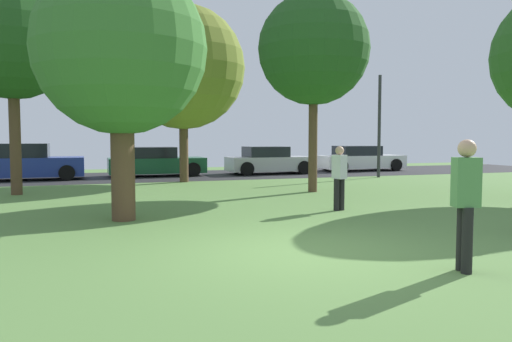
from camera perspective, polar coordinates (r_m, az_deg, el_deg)
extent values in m
plane|color=#5B8442|center=(7.81, 4.96, -9.21)|extent=(44.00, 44.00, 0.00)
cube|color=#28282B|center=(23.23, -11.17, -0.58)|extent=(44.00, 6.40, 0.01)
cylinder|color=brown|center=(16.27, 6.52, 3.84)|extent=(0.29, 0.29, 3.54)
sphere|color=#23511E|center=(16.51, 6.60, 13.67)|extent=(3.57, 3.57, 3.57)
cylinder|color=brown|center=(17.01, -25.79, 3.25)|extent=(0.33, 0.33, 3.40)
sphere|color=#23511E|center=(17.27, -26.09, 13.49)|extent=(3.70, 3.70, 3.70)
cylinder|color=brown|center=(20.00, -8.24, 2.79)|extent=(0.35, 0.35, 2.82)
sphere|color=olive|center=(20.18, -8.33, 11.64)|extent=(4.86, 4.86, 4.86)
cylinder|color=brown|center=(10.94, -14.95, 0.37)|extent=(0.50, 0.50, 2.25)
sphere|color=#38702D|center=(11.08, -15.18, 13.35)|extent=(3.60, 3.60, 3.60)
cylinder|color=black|center=(7.19, 22.44, -7.11)|extent=(0.14, 0.14, 0.86)
cylinder|color=black|center=(7.05, 22.96, -7.34)|extent=(0.14, 0.14, 0.86)
cube|color=#51894C|center=(7.02, 22.86, -1.19)|extent=(0.37, 0.31, 0.64)
sphere|color=tan|center=(7.00, 22.95, 2.39)|extent=(0.23, 0.23, 0.23)
cylinder|color=black|center=(12.19, 9.18, -2.69)|extent=(0.14, 0.14, 0.77)
cylinder|color=black|center=(12.29, 9.75, -2.64)|extent=(0.14, 0.14, 0.77)
cube|color=silver|center=(12.18, 9.50, 0.48)|extent=(0.28, 0.36, 0.58)
sphere|color=tan|center=(12.17, 9.52, 2.32)|extent=(0.21, 0.21, 0.21)
cube|color=#233893|center=(22.78, -24.68, 0.42)|extent=(4.49, 1.78, 0.79)
cube|color=black|center=(22.78, -25.29, 2.13)|extent=(2.16, 1.57, 0.58)
cylinder|color=black|center=(23.58, -20.64, 0.09)|extent=(0.64, 0.22, 0.64)
cylinder|color=black|center=(21.80, -20.78, -0.20)|extent=(0.64, 0.22, 0.64)
cube|color=#195633|center=(23.33, -11.25, 0.65)|extent=(4.31, 1.81, 0.69)
cube|color=black|center=(23.27, -11.80, 2.09)|extent=(2.07, 1.59, 0.49)
cylinder|color=black|center=(24.47, -8.03, 0.42)|extent=(0.64, 0.22, 0.64)
cylinder|color=black|center=(22.70, -7.17, 0.17)|extent=(0.64, 0.22, 0.64)
cylinder|color=black|center=(24.09, -15.09, 0.28)|extent=(0.64, 0.22, 0.64)
cylinder|color=black|center=(22.29, -14.78, 0.00)|extent=(0.64, 0.22, 0.64)
cube|color=#B7B7BC|center=(24.32, 1.56, 0.84)|extent=(4.11, 1.78, 0.68)
cube|color=black|center=(24.23, 1.10, 2.22)|extent=(1.97, 1.56, 0.50)
cylinder|color=black|center=(25.68, 3.87, 0.61)|extent=(0.64, 0.22, 0.64)
cylinder|color=black|center=(24.06, 5.51, 0.39)|extent=(0.64, 0.22, 0.64)
cylinder|color=black|center=(24.72, -2.29, 0.49)|extent=(0.64, 0.22, 0.64)
cylinder|color=black|center=(23.03, -1.03, 0.25)|extent=(0.64, 0.22, 0.64)
cube|color=white|center=(27.19, 11.85, 1.06)|extent=(4.58, 1.76, 0.67)
cube|color=black|center=(27.05, 11.45, 2.29)|extent=(2.20, 1.55, 0.51)
cylinder|color=black|center=(28.79, 13.69, 0.86)|extent=(0.64, 0.22, 0.64)
cylinder|color=black|center=(27.32, 15.68, 0.67)|extent=(0.64, 0.22, 0.64)
cylinder|color=black|center=(27.20, 7.99, 0.76)|extent=(0.64, 0.22, 0.64)
cylinder|color=black|center=(25.64, 9.76, 0.56)|extent=(0.64, 0.22, 0.64)
cylinder|color=#2D2D33|center=(22.76, 13.89, 4.96)|extent=(0.14, 0.14, 4.50)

